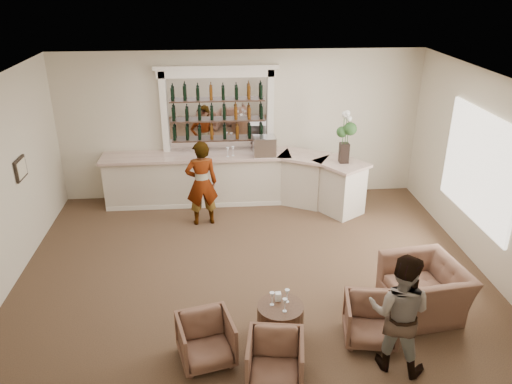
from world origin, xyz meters
TOP-DOWN VIEW (x-y plane):
  - ground at (0.00, 0.00)m, footprint 8.00×8.00m
  - room_shell at (0.16, 0.71)m, footprint 8.04×7.02m
  - bar_counter at (-0.16, 3.00)m, footprint 5.72×1.80m
  - back_bar_alcove at (-0.50, 3.41)m, footprint 2.64×0.25m
  - cocktail_table at (0.28, -1.51)m, footprint 0.66×0.66m
  - sommelier at (-0.87, 2.08)m, footprint 0.71×0.52m
  - guest at (1.70, -2.22)m, footprint 1.02×0.95m
  - armchair_left at (-0.77, -1.93)m, footprint 0.85×0.87m
  - armchair_center at (0.10, -2.39)m, footprint 0.80×0.82m
  - armchair_right at (1.52, -1.71)m, footprint 0.81×0.83m
  - armchair_far at (2.55, -1.10)m, footprint 1.21×1.34m
  - espresso_machine at (0.48, 2.95)m, footprint 0.48×0.40m
  - flower_vase at (2.08, 2.39)m, footprint 0.29×0.29m
  - wine_glass_bar_left at (-0.31, 2.93)m, footprint 0.07×0.07m
  - wine_glass_bar_right at (-0.20, 2.99)m, footprint 0.07×0.07m
  - wine_glass_tbl_a at (0.16, -1.48)m, footprint 0.07×0.07m
  - wine_glass_tbl_b at (0.38, -1.43)m, footprint 0.07×0.07m
  - wine_glass_tbl_c at (0.32, -1.64)m, footprint 0.07×0.07m
  - napkin_holder at (0.26, -1.37)m, footprint 0.08×0.08m

SIDE VIEW (x-z plane):
  - ground at x=0.00m, z-range 0.00..0.00m
  - cocktail_table at x=0.28m, z-range 0.00..0.50m
  - armchair_left at x=-0.77m, z-range 0.00..0.66m
  - armchair_center at x=0.10m, z-range 0.00..0.66m
  - armchair_right at x=1.52m, z-range 0.00..0.66m
  - armchair_far at x=2.55m, z-range 0.00..0.78m
  - napkin_holder at x=0.26m, z-range 0.50..0.62m
  - bar_counter at x=-0.16m, z-range 0.00..1.14m
  - wine_glass_tbl_a at x=0.16m, z-range 0.50..0.71m
  - wine_glass_tbl_b at x=0.38m, z-range 0.50..0.71m
  - wine_glass_tbl_c at x=0.32m, z-range 0.50..0.71m
  - guest at x=1.70m, z-range 0.00..1.67m
  - sommelier at x=-0.87m, z-range 0.00..1.78m
  - wine_glass_bar_left at x=-0.31m, z-range 1.14..1.35m
  - wine_glass_bar_right at x=-0.20m, z-range 1.14..1.35m
  - espresso_machine at x=0.48m, z-range 1.14..1.56m
  - flower_vase at x=2.08m, z-range 1.21..2.32m
  - back_bar_alcove at x=-0.50m, z-range 0.53..3.53m
  - room_shell at x=0.16m, z-range 0.68..4.00m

